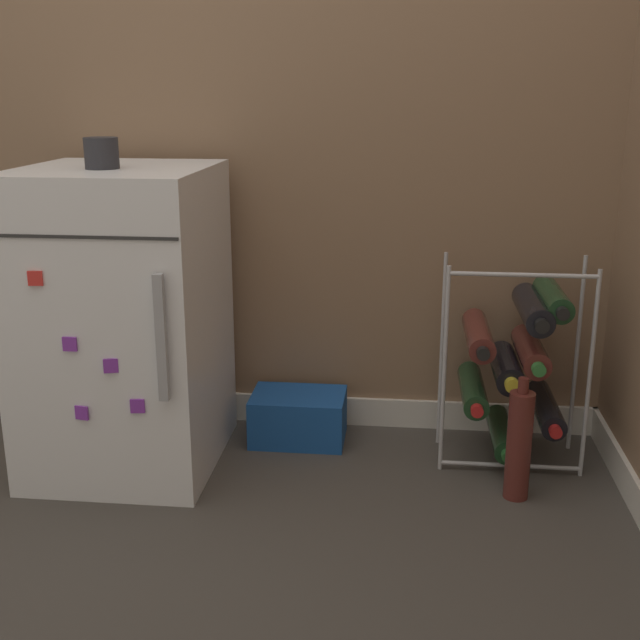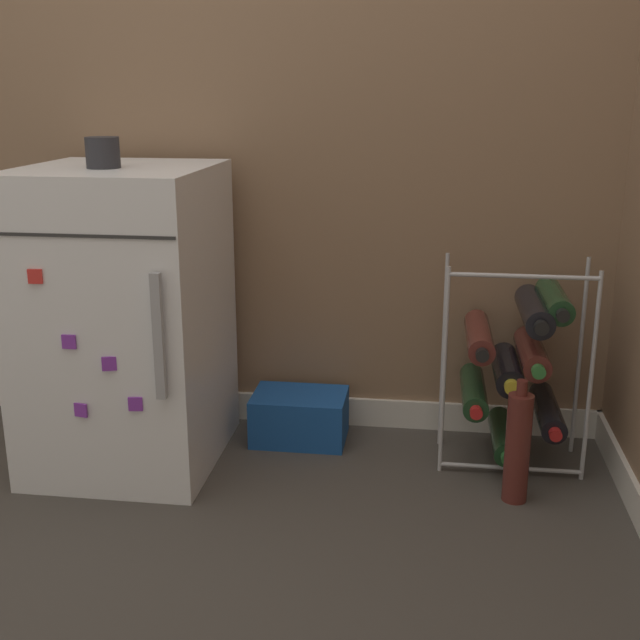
{
  "view_description": "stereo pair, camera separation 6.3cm",
  "coord_description": "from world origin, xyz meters",
  "px_view_note": "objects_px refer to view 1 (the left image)",
  "views": [
    {
      "loc": [
        0.34,
        -1.74,
        1.04
      ],
      "look_at": [
        0.11,
        0.38,
        0.42
      ],
      "focal_mm": 45.0,
      "sensor_mm": 36.0,
      "label": 1
    },
    {
      "loc": [
        0.4,
        -1.74,
        1.04
      ],
      "look_at": [
        0.11,
        0.38,
        0.42
      ],
      "focal_mm": 45.0,
      "sensor_mm": 36.0,
      "label": 2
    }
  ],
  "objects_px": {
    "mini_fridge": "(125,320)",
    "wine_rack": "(515,360)",
    "loose_bottle_floor": "(519,444)",
    "soda_box": "(298,417)",
    "fridge_top_cup": "(101,153)"
  },
  "relations": [
    {
      "from": "mini_fridge",
      "to": "wine_rack",
      "type": "distance_m",
      "value": 1.1
    },
    {
      "from": "mini_fridge",
      "to": "loose_bottle_floor",
      "type": "distance_m",
      "value": 1.12
    },
    {
      "from": "soda_box",
      "to": "fridge_top_cup",
      "type": "bearing_deg",
      "value": -154.28
    },
    {
      "from": "mini_fridge",
      "to": "fridge_top_cup",
      "type": "relative_size",
      "value": 9.61
    },
    {
      "from": "wine_rack",
      "to": "soda_box",
      "type": "xyz_separation_m",
      "value": [
        -0.63,
        0.07,
        -0.23
      ]
    },
    {
      "from": "soda_box",
      "to": "loose_bottle_floor",
      "type": "distance_m",
      "value": 0.69
    },
    {
      "from": "mini_fridge",
      "to": "loose_bottle_floor",
      "type": "xyz_separation_m",
      "value": [
        1.08,
        -0.12,
        -0.27
      ]
    },
    {
      "from": "mini_fridge",
      "to": "wine_rack",
      "type": "bearing_deg",
      "value": 5.82
    },
    {
      "from": "wine_rack",
      "to": "loose_bottle_floor",
      "type": "relative_size",
      "value": 1.77
    },
    {
      "from": "soda_box",
      "to": "fridge_top_cup",
      "type": "xyz_separation_m",
      "value": [
        -0.47,
        -0.23,
        0.81
      ]
    },
    {
      "from": "soda_box",
      "to": "loose_bottle_floor",
      "type": "height_order",
      "value": "loose_bottle_floor"
    },
    {
      "from": "soda_box",
      "to": "loose_bottle_floor",
      "type": "xyz_separation_m",
      "value": [
        0.62,
        -0.3,
        0.08
      ]
    },
    {
      "from": "fridge_top_cup",
      "to": "loose_bottle_floor",
      "type": "relative_size",
      "value": 0.26
    },
    {
      "from": "wine_rack",
      "to": "loose_bottle_floor",
      "type": "height_order",
      "value": "wine_rack"
    },
    {
      "from": "soda_box",
      "to": "mini_fridge",
      "type": "bearing_deg",
      "value": -158.77
    }
  ]
}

